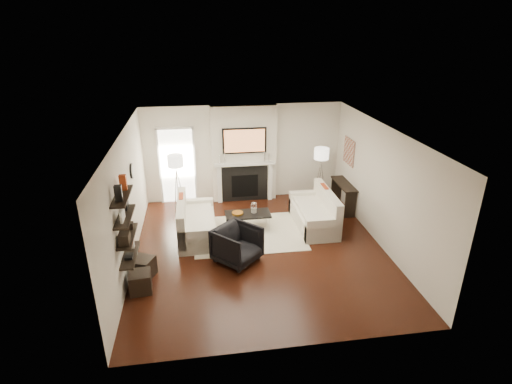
{
  "coord_description": "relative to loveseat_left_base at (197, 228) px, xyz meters",
  "views": [
    {
      "loc": [
        -1.24,
        -7.69,
        4.68
      ],
      "look_at": [
        0.0,
        0.6,
        1.15
      ],
      "focal_mm": 28.0,
      "sensor_mm": 36.0,
      "label": 1
    }
  ],
  "objects": [
    {
      "name": "candlestick_r_tall",
      "position": [
        1.93,
        1.87,
        1.09
      ],
      "size": [
        0.04,
        0.04,
        0.3
      ],
      "primitive_type": "cylinder",
      "color": "silver",
      "rests_on": "mantel_shelf"
    },
    {
      "name": "lamp_left_shade",
      "position": [
        -0.47,
        1.4,
        1.24
      ],
      "size": [
        0.4,
        0.4,
        0.3
      ],
      "primitive_type": "cylinder",
      "color": "white",
      "rests_on": "lamp_left_post"
    },
    {
      "name": "lamp_right_shade",
      "position": [
        3.43,
        1.45,
        1.24
      ],
      "size": [
        0.4,
        0.4,
        0.3
      ],
      "primitive_type": "cylinder",
      "color": "white",
      "rests_on": "lamp_right_post"
    },
    {
      "name": "mantel_pilaster_r",
      "position": [
        2.1,
        1.88,
        0.34
      ],
      "size": [
        0.12,
        0.08,
        1.1
      ],
      "primitive_type": "cube",
      "color": "white",
      "rests_on": "floor"
    },
    {
      "name": "decor_frame_b",
      "position": [
        -1.24,
        -1.53,
        1.4
      ],
      "size": [
        0.04,
        0.22,
        0.18
      ],
      "primitive_type": "cube",
      "color": "black",
      "rests_on": "shelf_upper"
    },
    {
      "name": "lamp_left_post",
      "position": [
        -0.47,
        1.4,
        0.39
      ],
      "size": [
        0.02,
        0.02,
        1.2
      ],
      "primitive_type": "cylinder",
      "color": "silver",
      "rests_on": "floor"
    },
    {
      "name": "lamp_left_leg_b",
      "position": [
        -0.52,
        1.49,
        0.39
      ],
      "size": [
        0.14,
        0.22,
        1.23
      ],
      "primitive_type": "cylinder",
      "rotation": [
        0.18,
        0.0,
        0.52
      ],
      "color": "silver",
      "rests_on": "floor"
    },
    {
      "name": "lamp_left_leg_a",
      "position": [
        -0.36,
        1.4,
        0.39
      ],
      "size": [
        0.25,
        0.02,
        1.23
      ],
      "primitive_type": "cylinder",
      "rotation": [
        0.18,
        0.0,
        4.71
      ],
      "color": "silver",
      "rests_on": "floor"
    },
    {
      "name": "loveseat_right_base",
      "position": [
        2.88,
        0.09,
        0.0
      ],
      "size": [
        0.85,
        1.8,
        0.42
      ],
      "primitive_type": "cube",
      "color": "silver",
      "rests_on": "floor"
    },
    {
      "name": "hurricane_candle",
      "position": [
        1.39,
        0.18,
        0.29
      ],
      "size": [
        0.09,
        0.09,
        0.13
      ],
      "primitive_type": "cylinder",
      "color": "white",
      "rests_on": "coffee_table"
    },
    {
      "name": "mantel_shelf",
      "position": [
        1.38,
        1.86,
        0.91
      ],
      "size": [
        1.7,
        0.18,
        0.07
      ],
      "primitive_type": "cube",
      "color": "white",
      "rests_on": "chimney_breast"
    },
    {
      "name": "mantel_pilaster_l",
      "position": [
        0.66,
        1.88,
        0.34
      ],
      "size": [
        0.12,
        0.08,
        1.1
      ],
      "primitive_type": "cube",
      "color": "white",
      "rests_on": "floor"
    },
    {
      "name": "shelf_lower",
      "position": [
        -1.24,
        -1.83,
        0.89
      ],
      "size": [
        0.25,
        1.0,
        0.04
      ],
      "primitive_type": "cube",
      "color": "black",
      "rests_on": "wall_left"
    },
    {
      "name": "decor_box_small",
      "position": [
        -1.24,
        -1.56,
        0.97
      ],
      "size": [
        0.15,
        0.12,
        0.12
      ],
      "primitive_type": "cube",
      "color": "black",
      "rests_on": "shelf_lower"
    },
    {
      "name": "ottoman_far",
      "position": [
        -1.09,
        -2.01,
        -0.01
      ],
      "size": [
        0.44,
        0.44,
        0.4
      ],
      "primitive_type": "cube",
      "rotation": [
        0.0,
        0.0,
        0.1
      ],
      "color": "black",
      "rests_on": "floor"
    },
    {
      "name": "console_leg_s",
      "position": [
        3.95,
        1.5,
        0.14
      ],
      "size": [
        0.3,
        0.04,
        0.71
      ],
      "primitive_type": "cube",
      "color": "black",
      "rests_on": "floor"
    },
    {
      "name": "loveseat_right_cushion",
      "position": [
        2.83,
        0.09,
        0.26
      ],
      "size": [
        0.63,
        1.44,
        0.1
      ],
      "primitive_type": "cube",
      "color": "silver",
      "rests_on": "loveseat_right_base"
    },
    {
      "name": "coffee_leg_nw",
      "position": [
        0.74,
        -0.04,
        -0.02
      ],
      "size": [
        0.02,
        0.02,
        0.38
      ],
      "primitive_type": "cylinder",
      "color": "silver",
      "rests_on": "floor"
    },
    {
      "name": "loveseat_left_base",
      "position": [
        0.0,
        0.0,
        0.0
      ],
      "size": [
        0.85,
        1.8,
        0.42
      ],
      "primitive_type": "cube",
      "color": "silver",
      "rests_on": "floor"
    },
    {
      "name": "candlestick_l_tall",
      "position": [
        0.83,
        1.87,
        1.09
      ],
      "size": [
        0.04,
        0.04,
        0.3
      ],
      "primitive_type": "cylinder",
      "color": "silver",
      "rests_on": "mantel_shelf"
    },
    {
      "name": "door_trim_r",
      "position": [
        0.01,
        2.13,
        0.84
      ],
      "size": [
        0.06,
        0.06,
        2.16
      ],
      "primitive_type": "cube",
      "color": "white",
      "rests_on": "floor"
    },
    {
      "name": "candlestick_l_short",
      "position": [
        0.7,
        1.87,
        1.06
      ],
      "size": [
        0.04,
        0.04,
        0.24
      ],
      "primitive_type": "cylinder",
      "color": "silver",
      "rests_on": "mantel_shelf"
    },
    {
      "name": "coffee_leg_se",
      "position": [
        1.74,
        0.4,
        -0.02
      ],
      "size": [
        0.02,
        0.02,
        0.38
      ],
      "primitive_type": "cylinder",
      "color": "silver",
      "rests_on": "floor"
    },
    {
      "name": "decor_box_tall",
      "position": [
        -1.24,
        -1.59,
        0.6
      ],
      "size": [
        0.1,
        0.1,
        0.18
      ],
      "primitive_type": "cube",
      "color": "white",
      "rests_on": "shelf_bottom"
    },
    {
      "name": "console_leg_n",
      "position": [
        3.95,
        0.4,
        0.14
      ],
      "size": [
        0.3,
        0.04,
        0.71
      ],
      "primitive_type": "cube",
      "color": "black",
      "rests_on": "floor"
    },
    {
      "name": "chimney_breast",
      "position": [
        1.38,
        2.04,
        1.14
      ],
      "size": [
        1.8,
        0.25,
        2.7
      ],
      "primitive_type": "cube",
      "color": "silver",
      "rests_on": "floor"
    },
    {
      "name": "loveseat_left_arm_n",
      "position": [
        0.0,
        -0.81,
        0.09
      ],
      "size": [
        0.85,
        0.18,
        0.6
      ],
      "primitive_type": "cube",
      "color": "silver",
      "rests_on": "floor"
    },
    {
      "name": "tv_body",
      "position": [
        1.38,
        1.88,
        1.57
      ],
      "size": [
        1.2,
        0.06,
        0.7
      ],
      "primitive_type": "cube",
      "color": "black",
      "rests_on": "chimney_breast"
    },
    {
      "name": "door_trim_l",
      "position": [
        -0.95,
        2.13,
        0.84
      ],
      "size": [
        0.06,
        0.06,
        2.16
      ],
      "primitive_type": "cube",
      "color": "white",
      "rests_on": "floor"
    },
    {
      "name": "decor_wine_rack",
      "position": [
        -1.24,
        -2.13,
        1.01
      ],
      "size": [
        0.18,
        0.25,
        0.2
      ],
      "primitive_type": "cube",
      "color": "black",
      "rests_on": "shelf_lower"
    },
    {
      "name": "lamp_right_leg_a",
      "position": [
        3.54,
        1.45,
        0.39
      ],
      "size": [
        0.25,
        0.02,
        1.23
      ],
      "primitive_type": "cylinder",
      "rotation": [
        0.18,
        0.0,
        4.71
      ],
      "color": "silver",
      "rests_on": "floor"
    },
    {
      "name": "coffee_leg_ne",
      "position": [
        1.74,
        -0.04,
        -0.02
      ],
      "size": [
        0.02,
        0.02,
        0.38
      ],
      "primitive_type": "cylinder",
      "color": "silver",
      "rests_on": "floor"
    },
    {
      "name": "hallway_panel",
      "position": [
        -0.47,
        2.15,
        0.84
      ],
      "size": [
        0.9,
        0.02,
        2.1
      ],
      "primitive_type": "cube",
      "color": "white",
      "rests_on": "floor"
    },
    {
      "name": "lamp_right_leg_b",
      "position": [
        3.38,
        1.55,
        0.39
      ],
      "size": [
        0.14,
        0.22,
        1.23
      ],
      "primitive_type": "cylinder",
      "rotation": [
        0.18,
        0.0,
        0.52
      ],
      "color": "silver",
      "rests_on": "floor"
    },
    {
      "name": "pillow_right_orange",
      "position": [
        3.22,
        0.39,
        0.52
      ],
      "size": [
        0.1,
        0.42,
        0.42
      ],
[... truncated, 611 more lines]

